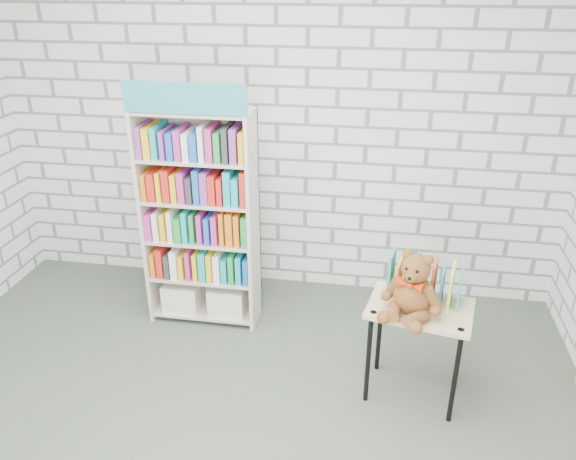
# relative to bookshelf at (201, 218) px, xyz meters

# --- Properties ---
(ground) EXTENTS (4.50, 4.50, 0.00)m
(ground) POSITION_rel_bookshelf_xyz_m (0.46, -1.36, -0.85)
(ground) COLOR #424E42
(ground) RESTS_ON ground
(room_shell) EXTENTS (4.52, 4.02, 2.81)m
(room_shell) POSITION_rel_bookshelf_xyz_m (0.46, -1.36, 0.94)
(room_shell) COLOR silver
(room_shell) RESTS_ON ground
(bookshelf) EXTENTS (0.82, 0.32, 1.85)m
(bookshelf) POSITION_rel_bookshelf_xyz_m (0.00, 0.00, 0.00)
(bookshelf) COLOR beige
(bookshelf) RESTS_ON ground
(display_table) EXTENTS (0.68, 0.53, 0.66)m
(display_table) POSITION_rel_bookshelf_xyz_m (1.57, -0.65, -0.28)
(display_table) COLOR tan
(display_table) RESTS_ON ground
(table_books) EXTENTS (0.46, 0.27, 0.25)m
(table_books) POSITION_rel_bookshelf_xyz_m (1.59, -0.56, -0.06)
(table_books) COLOR teal
(table_books) RESTS_ON display_table
(teddy_bear) EXTENTS (0.37, 0.36, 0.40)m
(teddy_bear) POSITION_rel_bookshelf_xyz_m (1.50, -0.74, -0.03)
(teddy_bear) COLOR brown
(teddy_bear) RESTS_ON display_table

